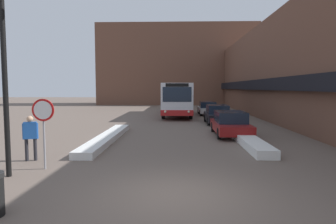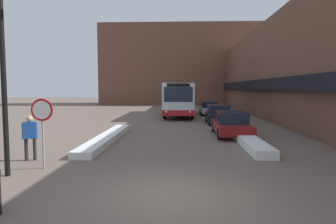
{
  "view_description": "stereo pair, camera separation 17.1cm",
  "coord_description": "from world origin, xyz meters",
  "px_view_note": "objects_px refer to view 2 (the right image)",
  "views": [
    {
      "loc": [
        0.1,
        -7.61,
        2.78
      ],
      "look_at": [
        -0.39,
        7.8,
        1.53
      ],
      "focal_mm": 32.0,
      "sensor_mm": 36.0,
      "label": 1
    },
    {
      "loc": [
        0.27,
        -7.6,
        2.78
      ],
      "look_at": [
        -0.39,
        7.8,
        1.53
      ],
      "focal_mm": 32.0,
      "sensor_mm": 36.0,
      "label": 2
    }
  ],
  "objects_px": {
    "parked_car_front": "(231,123)",
    "parked_car_middle": "(219,114)",
    "parked_car_back": "(209,108)",
    "stop_sign": "(42,118)",
    "pedestrian": "(30,134)",
    "city_bus": "(179,98)",
    "street_lamp": "(12,54)"
  },
  "relations": [
    {
      "from": "city_bus",
      "to": "street_lamp",
      "type": "distance_m",
      "value": 21.72
    },
    {
      "from": "stop_sign",
      "to": "pedestrian",
      "type": "distance_m",
      "value": 1.71
    },
    {
      "from": "city_bus",
      "to": "parked_car_back",
      "type": "distance_m",
      "value": 3.44
    },
    {
      "from": "parked_car_back",
      "to": "street_lamp",
      "type": "xyz_separation_m",
      "value": [
        -8.11,
        -21.95,
        3.13
      ]
    },
    {
      "from": "parked_car_middle",
      "to": "parked_car_back",
      "type": "height_order",
      "value": "parked_car_middle"
    },
    {
      "from": "parked_car_front",
      "to": "parked_car_middle",
      "type": "bearing_deg",
      "value": 90.0
    },
    {
      "from": "parked_car_middle",
      "to": "parked_car_back",
      "type": "xyz_separation_m",
      "value": [
        0.0,
        7.72,
        -0.04
      ]
    },
    {
      "from": "street_lamp",
      "to": "pedestrian",
      "type": "distance_m",
      "value": 3.48
    },
    {
      "from": "stop_sign",
      "to": "city_bus",
      "type": "bearing_deg",
      "value": 77.41
    },
    {
      "from": "parked_car_back",
      "to": "pedestrian",
      "type": "xyz_separation_m",
      "value": [
        -8.69,
        -19.93,
        0.36
      ]
    },
    {
      "from": "city_bus",
      "to": "parked_car_back",
      "type": "relative_size",
      "value": 2.54
    },
    {
      "from": "city_bus",
      "to": "parked_car_back",
      "type": "bearing_deg",
      "value": 16.15
    },
    {
      "from": "parked_car_middle",
      "to": "stop_sign",
      "type": "height_order",
      "value": "stop_sign"
    },
    {
      "from": "parked_car_front",
      "to": "stop_sign",
      "type": "xyz_separation_m",
      "value": [
        -7.65,
        -7.58,
        1.05
      ]
    },
    {
      "from": "street_lamp",
      "to": "city_bus",
      "type": "bearing_deg",
      "value": 76.71
    },
    {
      "from": "stop_sign",
      "to": "street_lamp",
      "type": "distance_m",
      "value": 2.28
    },
    {
      "from": "parked_car_middle",
      "to": "street_lamp",
      "type": "height_order",
      "value": "street_lamp"
    },
    {
      "from": "stop_sign",
      "to": "pedestrian",
      "type": "relative_size",
      "value": 1.4
    },
    {
      "from": "parked_car_middle",
      "to": "stop_sign",
      "type": "distance_m",
      "value": 15.43
    },
    {
      "from": "parked_car_front",
      "to": "street_lamp",
      "type": "bearing_deg",
      "value": -133.83
    },
    {
      "from": "parked_car_middle",
      "to": "street_lamp",
      "type": "distance_m",
      "value": 16.67
    },
    {
      "from": "parked_car_back",
      "to": "parked_car_middle",
      "type": "bearing_deg",
      "value": -90.0
    },
    {
      "from": "parked_car_middle",
      "to": "stop_sign",
      "type": "relative_size",
      "value": 1.74
    },
    {
      "from": "parked_car_front",
      "to": "parked_car_back",
      "type": "distance_m",
      "value": 13.5
    },
    {
      "from": "city_bus",
      "to": "street_lamp",
      "type": "relative_size",
      "value": 1.83
    },
    {
      "from": "parked_car_middle",
      "to": "parked_car_back",
      "type": "bearing_deg",
      "value": 90.0
    },
    {
      "from": "parked_car_front",
      "to": "parked_car_back",
      "type": "height_order",
      "value": "parked_car_front"
    },
    {
      "from": "pedestrian",
      "to": "parked_car_front",
      "type": "bearing_deg",
      "value": 16.85
    },
    {
      "from": "parked_car_back",
      "to": "street_lamp",
      "type": "relative_size",
      "value": 0.72
    },
    {
      "from": "parked_car_front",
      "to": "stop_sign",
      "type": "distance_m",
      "value": 10.82
    },
    {
      "from": "city_bus",
      "to": "parked_car_front",
      "type": "xyz_separation_m",
      "value": [
        3.14,
        -12.59,
        -1.05
      ]
    },
    {
      "from": "parked_car_front",
      "to": "stop_sign",
      "type": "relative_size",
      "value": 1.87
    }
  ]
}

